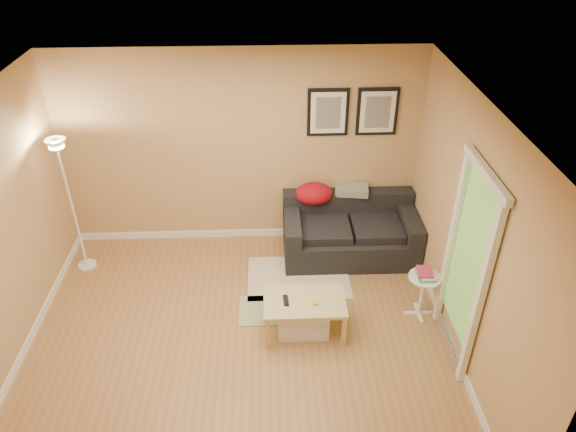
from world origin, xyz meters
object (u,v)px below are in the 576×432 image
object	(u,v)px
side_table	(421,296)
book_stack	(425,273)
sofa	(350,230)
floor_lamp	(73,210)
coffee_table	(304,316)
storage_bin	(303,317)

from	to	relation	value
side_table	book_stack	xyz separation A→B (m)	(0.00, 0.01, 0.31)
sofa	floor_lamp	distance (m)	3.41
coffee_table	book_stack	distance (m)	1.39
side_table	coffee_table	bearing A→B (deg)	-170.88
sofa	storage_bin	bearing A→B (deg)	-117.14
sofa	coffee_table	world-z (taller)	sofa
coffee_table	side_table	world-z (taller)	side_table
floor_lamp	coffee_table	bearing A→B (deg)	-24.99
coffee_table	floor_lamp	world-z (taller)	floor_lamp
storage_bin	floor_lamp	distance (m)	3.03
sofa	floor_lamp	xyz separation A→B (m)	(-3.38, -0.13, 0.46)
sofa	side_table	xyz separation A→B (m)	(0.64, -1.17, -0.10)
sofa	coffee_table	size ratio (longest dim) A/B	1.96
side_table	book_stack	distance (m)	0.31
coffee_table	book_stack	size ratio (longest dim) A/B	3.67
sofa	storage_bin	distance (m)	1.54
coffee_table	storage_bin	bearing A→B (deg)	126.03
coffee_table	book_stack	bearing A→B (deg)	14.47
storage_bin	book_stack	xyz separation A→B (m)	(1.34, 0.20, 0.41)
sofa	floor_lamp	size ratio (longest dim) A/B	0.96
sofa	book_stack	world-z (taller)	sofa
book_stack	storage_bin	bearing A→B (deg)	-158.77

